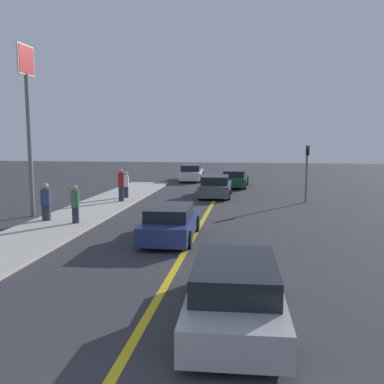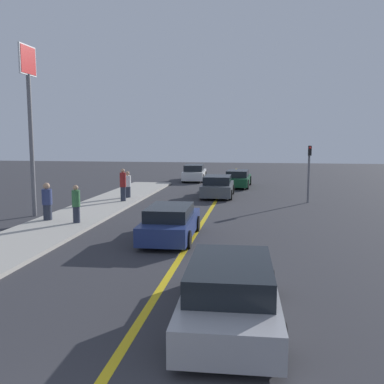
# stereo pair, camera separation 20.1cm
# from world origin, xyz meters

# --- Properties ---
(road_center_line) EXTENTS (0.20, 60.00, 0.01)m
(road_center_line) POSITION_xyz_m (0.00, 18.00, 0.00)
(road_center_line) COLOR gold
(road_center_line) RESTS_ON ground_plane
(sidewalk_left) EXTENTS (3.03, 30.47, 0.13)m
(sidewalk_left) POSITION_xyz_m (-5.87, 15.24, 0.07)
(sidewalk_left) COLOR #ADA89E
(sidewalk_left) RESTS_ON ground_plane
(car_near_right_lane) EXTENTS (2.08, 4.81, 1.30)m
(car_near_right_lane) POSITION_xyz_m (1.83, 5.60, 0.63)
(car_near_right_lane) COLOR #9E9EA3
(car_near_right_lane) RESTS_ON ground_plane
(car_ahead_center) EXTENTS (1.91, 4.38, 1.25)m
(car_ahead_center) POSITION_xyz_m (-0.79, 12.40, 0.61)
(car_ahead_center) COLOR navy
(car_ahead_center) RESTS_ON ground_plane
(car_far_distant) EXTENTS (1.99, 4.29, 1.34)m
(car_far_distant) POSITION_xyz_m (-0.07, 23.81, 0.65)
(car_far_distant) COLOR #4C5156
(car_far_distant) RESTS_ON ground_plane
(car_parked_left_lot) EXTENTS (2.02, 4.64, 1.28)m
(car_parked_left_lot) POSITION_xyz_m (0.96, 29.34, 0.63)
(car_parked_left_lot) COLOR #144728
(car_parked_left_lot) RESTS_ON ground_plane
(car_oncoming_far) EXTENTS (2.07, 4.85, 1.39)m
(car_oncoming_far) POSITION_xyz_m (-2.93, 33.41, 0.68)
(car_oncoming_far) COLOR silver
(car_oncoming_far) RESTS_ON ground_plane
(pedestrian_near_curb) EXTENTS (0.34, 0.34, 1.61)m
(pedestrian_near_curb) POSITION_xyz_m (-5.20, 14.11, 0.93)
(pedestrian_near_curb) COLOR #282D3D
(pedestrian_near_curb) RESTS_ON sidewalk_left
(pedestrian_mid_group) EXTENTS (0.44, 0.44, 1.64)m
(pedestrian_mid_group) POSITION_xyz_m (-6.72, 14.52, 0.93)
(pedestrian_mid_group) COLOR #282D3D
(pedestrian_mid_group) RESTS_ON sidewalk_left
(pedestrian_far_standing) EXTENTS (0.35, 0.35, 1.84)m
(pedestrian_far_standing) POSITION_xyz_m (-5.14, 20.39, 1.06)
(pedestrian_far_standing) COLOR #282D3D
(pedestrian_far_standing) RESTS_ON sidewalk_left
(pedestrian_by_sign) EXTENTS (0.41, 0.41, 1.58)m
(pedestrian_by_sign) POSITION_xyz_m (-5.32, 21.82, 0.91)
(pedestrian_by_sign) COLOR #282D3D
(pedestrian_by_sign) RESTS_ON sidewalk_left
(traffic_light) EXTENTS (0.18, 0.40, 3.26)m
(traffic_light) POSITION_xyz_m (5.27, 22.09, 2.05)
(traffic_light) COLOR slate
(traffic_light) RESTS_ON ground_plane
(roadside_sign) EXTENTS (0.20, 1.40, 7.90)m
(roadside_sign) POSITION_xyz_m (-8.12, 15.94, 5.53)
(roadside_sign) COLOR slate
(roadside_sign) RESTS_ON ground_plane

